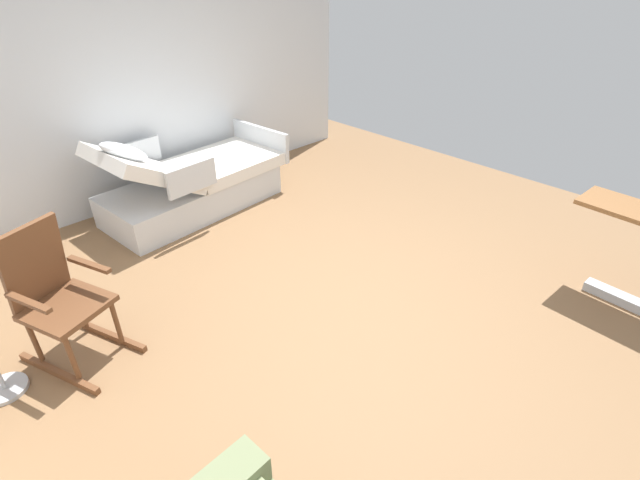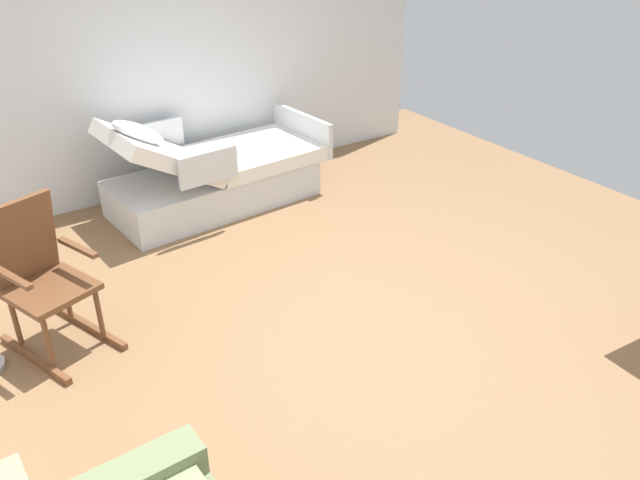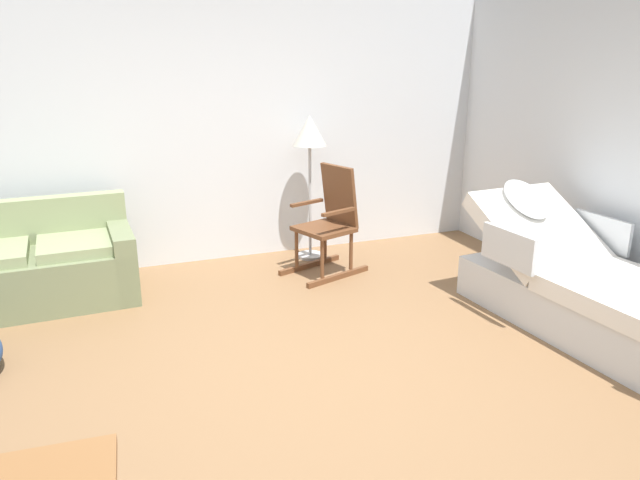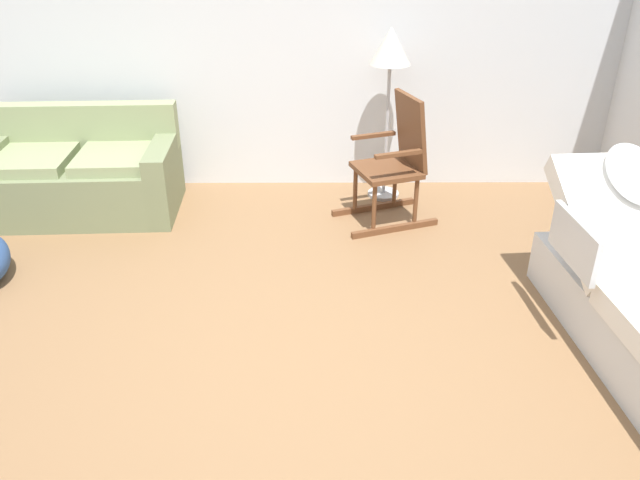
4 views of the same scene
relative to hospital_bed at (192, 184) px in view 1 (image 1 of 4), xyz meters
The scene contains 5 objects.
ground_plane 2.19m from the hospital_bed, behind, with size 6.99×6.99×0.00m, color olive.
side_wall 1.24m from the hospital_bed, ahead, with size 0.10×5.56×2.70m, color silver.
hospital_bed is the anchor object (origin of this frame).
rocking_chair 2.32m from the hospital_bed, 126.57° to the left, with size 0.87×0.70×1.05m.
overbed_table 4.29m from the hospital_bed, 157.79° to the right, with size 0.85×0.44×0.84m.
Camera 1 is at (-2.24, 2.38, 2.50)m, focal length 26.07 mm.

